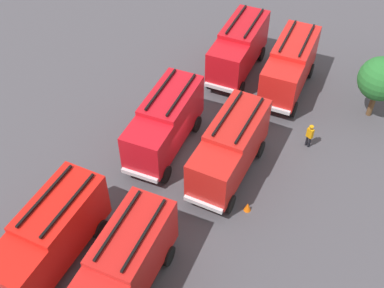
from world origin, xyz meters
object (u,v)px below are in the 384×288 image
object	(u,v)px
fire_truck_2	(50,235)
traffic_cone_0	(248,207)
fire_truck_1	(165,122)
tree_1	(380,79)
fire_truck_0	(239,48)
firefighter_0	(310,135)
fire_truck_4	(230,148)
fire_truck_5	(124,266)
fire_truck_3	(290,65)
firefighter_1	(253,111)

from	to	relation	value
fire_truck_2	traffic_cone_0	world-z (taller)	fire_truck_2
fire_truck_1	tree_1	size ratio (longest dim) A/B	1.64
fire_truck_0	fire_truck_1	bearing A→B (deg)	-8.22
fire_truck_1	firefighter_0	distance (m)	9.34
firefighter_0	fire_truck_1	bearing A→B (deg)	-38.99
fire_truck_4	fire_truck_5	world-z (taller)	same
fire_truck_2	fire_truck_4	distance (m)	11.18
fire_truck_2	fire_truck_5	size ratio (longest dim) A/B	0.99
tree_1	traffic_cone_0	world-z (taller)	tree_1
fire_truck_2	traffic_cone_0	bearing A→B (deg)	132.97
fire_truck_1	tree_1	bearing A→B (deg)	125.50
fire_truck_2	fire_truck_3	distance (m)	20.17
firefighter_1	tree_1	distance (m)	8.54
fire_truck_5	firefighter_1	distance (m)	14.65
traffic_cone_0	tree_1	bearing A→B (deg)	164.76
firefighter_1	traffic_cone_0	world-z (taller)	firefighter_1
fire_truck_0	fire_truck_1	distance (m)	9.79
firefighter_0	fire_truck_2	bearing A→B (deg)	-9.42
fire_truck_2	fire_truck_3	size ratio (longest dim) A/B	0.99
fire_truck_3	firefighter_0	size ratio (longest dim) A/B	4.33
fire_truck_3	fire_truck_5	size ratio (longest dim) A/B	1.00
fire_truck_5	firefighter_0	size ratio (longest dim) A/B	4.33
fire_truck_1	traffic_cone_0	distance (m)	7.37
fire_truck_1	tree_1	world-z (taller)	tree_1
fire_truck_5	traffic_cone_0	distance (m)	8.35
traffic_cone_0	fire_truck_3	bearing A→B (deg)	-166.25
fire_truck_3	tree_1	xyz separation A→B (m)	(-0.52, 6.09, 0.93)
traffic_cone_0	fire_truck_0	bearing A→B (deg)	-148.82
fire_truck_3	fire_truck_4	size ratio (longest dim) A/B	1.01
firefighter_1	fire_truck_1	bearing A→B (deg)	-128.17
fire_truck_5	tree_1	world-z (taller)	tree_1
fire_truck_2	fire_truck_5	distance (m)	4.23
fire_truck_4	firefighter_1	world-z (taller)	fire_truck_4
fire_truck_5	firefighter_0	bearing A→B (deg)	156.92
fire_truck_4	traffic_cone_0	world-z (taller)	fire_truck_4
firefighter_0	fire_truck_5	bearing A→B (deg)	3.94
fire_truck_2	traffic_cone_0	distance (m)	10.94
tree_1	fire_truck_5	bearing A→B (deg)	-17.06
fire_truck_0	tree_1	bearing A→B (deg)	83.98
traffic_cone_0	fire_truck_1	bearing A→B (deg)	-104.24
fire_truck_0	firefighter_0	distance (m)	9.25
fire_truck_5	fire_truck_3	bearing A→B (deg)	171.16
fire_truck_3	firefighter_0	world-z (taller)	fire_truck_3
tree_1	fire_truck_2	bearing A→B (deg)	-26.77
fire_truck_4	fire_truck_3	bearing A→B (deg)	176.48
firefighter_0	traffic_cone_0	distance (m)	6.89
fire_truck_0	firefighter_0	bearing A→B (deg)	50.17
fire_truck_5	tree_1	size ratio (longest dim) A/B	1.63
firefighter_0	traffic_cone_0	size ratio (longest dim) A/B	2.86
fire_truck_1	fire_truck_4	bearing A→B (deg)	82.88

